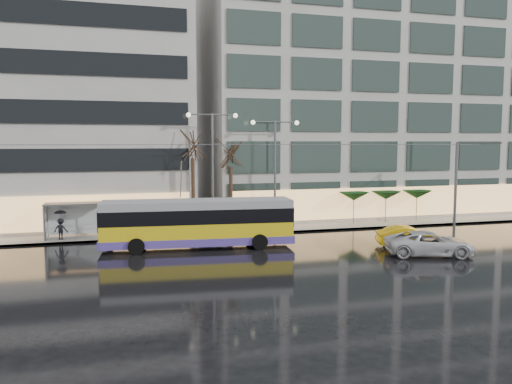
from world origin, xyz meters
name	(u,v)px	position (x,y,z in m)	size (l,w,h in m)	color
ground	(213,267)	(0.00, 0.00, 0.00)	(140.00, 140.00, 0.00)	black
sidewalk	(206,225)	(2.00, 14.00, 0.07)	(80.00, 10.00, 0.15)	gray
kerb	(217,235)	(2.00, 9.05, 0.07)	(80.00, 0.10, 0.15)	slate
building_right	(365,85)	(19.00, 19.00, 12.65)	(32.00, 14.00, 25.00)	#9C9A95
trolleybus	(198,225)	(0.00, 5.37, 1.56)	(12.60, 5.31, 5.77)	gold
catenary	(206,181)	(1.00, 7.94, 4.25)	(42.24, 5.12, 7.00)	#595B60
bus_shelter	(70,212)	(-8.38, 10.69, 1.96)	(4.20, 1.60, 2.51)	#595B60
street_lamp_near	(213,155)	(2.00, 10.80, 5.99)	(3.96, 0.36, 9.03)	#595B60
street_lamp_far	(275,158)	(7.00, 10.80, 5.71)	(3.96, 0.36, 8.53)	#595B60
tree_a	(192,141)	(0.50, 11.00, 7.09)	(3.20, 3.20, 8.40)	black
tree_b	(231,150)	(3.50, 11.20, 6.40)	(3.20, 3.20, 7.70)	black
parasol_a	(354,196)	(14.00, 11.00, 2.45)	(2.50, 2.50, 2.65)	#595B60
parasol_b	(386,195)	(17.00, 11.00, 2.45)	(2.50, 2.50, 2.65)	#595B60
parasol_c	(417,194)	(20.00, 11.00, 2.45)	(2.50, 2.50, 2.65)	#595B60
taxi_b	(408,236)	(13.66, 2.15, 0.68)	(1.45, 4.15, 1.37)	#EEB30C
sedan_silver	(430,243)	(13.46, -0.53, 0.74)	(2.47, 5.35, 1.49)	silver
pedestrian_a	(82,216)	(-7.64, 11.62, 1.57)	(1.06, 1.08, 2.19)	black
pedestrian_b	(108,225)	(-5.79, 9.71, 1.05)	(1.04, 0.91, 1.81)	black
pedestrian_c	(61,224)	(-8.97, 9.96, 1.27)	(1.09, 1.02, 2.11)	black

